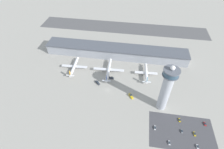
# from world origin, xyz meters

# --- Properties ---
(ground_plane) EXTENTS (1000.00, 1000.00, 0.00)m
(ground_plane) POSITION_xyz_m (0.00, 0.00, 0.00)
(ground_plane) COLOR #9E9B93
(terminal_building) EXTENTS (207.09, 25.00, 16.41)m
(terminal_building) POSITION_xyz_m (0.00, 70.00, 8.30)
(terminal_building) COLOR #9399A3
(terminal_building) RESTS_ON ground
(runway_strip) EXTENTS (310.64, 44.00, 0.01)m
(runway_strip) POSITION_xyz_m (0.00, 159.12, 0.00)
(runway_strip) COLOR #515154
(runway_strip) RESTS_ON ground
(control_tower) EXTENTS (15.83, 15.83, 60.37)m
(control_tower) POSITION_xyz_m (63.25, -14.69, 31.21)
(control_tower) COLOR #ADB2BC
(control_tower) RESTS_ON ground
(parking_lot_surface) EXTENTS (64.00, 40.00, 0.01)m
(parking_lot_surface) POSITION_xyz_m (82.61, -43.08, 0.00)
(parking_lot_surface) COLOR #424247
(parking_lot_surface) RESTS_ON ground
(airplane_gate_alpha) EXTENTS (36.30, 38.92, 11.90)m
(airplane_gate_alpha) POSITION_xyz_m (-52.89, 32.36, 3.96)
(airplane_gate_alpha) COLOR silver
(airplane_gate_alpha) RESTS_ON ground
(airplane_gate_bravo) EXTENTS (42.13, 44.57, 12.62)m
(airplane_gate_bravo) POSITION_xyz_m (-4.57, 32.72, 4.50)
(airplane_gate_bravo) COLOR silver
(airplane_gate_bravo) RESTS_ON ground
(airplane_gate_charlie) EXTENTS (30.30, 35.99, 12.31)m
(airplane_gate_charlie) POSITION_xyz_m (45.80, 34.21, 4.39)
(airplane_gate_charlie) COLOR white
(airplane_gate_charlie) RESTS_ON ground
(service_truck_catering) EXTENTS (6.39, 8.14, 2.96)m
(service_truck_catering) POSITION_xyz_m (28.98, -5.54, 1.03)
(service_truck_catering) COLOR black
(service_truck_catering) RESTS_ON ground
(service_truck_fuel) EXTENTS (7.45, 7.37, 3.18)m
(service_truck_fuel) POSITION_xyz_m (-14.97, 9.56, 1.11)
(service_truck_fuel) COLOR black
(service_truck_fuel) RESTS_ON ground
(service_truck_baggage) EXTENTS (6.46, 2.63, 2.68)m
(service_truck_baggage) POSITION_xyz_m (1.38, 21.14, 0.93)
(service_truck_baggage) COLOR black
(service_truck_baggage) RESTS_ON ground
(car_blue_compact) EXTENTS (1.91, 4.34, 1.41)m
(car_blue_compact) POSITION_xyz_m (69.60, -56.77, 0.54)
(car_blue_compact) COLOR black
(car_blue_compact) RESTS_ON ground
(car_red_hatchback) EXTENTS (1.85, 4.50, 1.47)m
(car_red_hatchback) POSITION_xyz_m (82.29, -29.69, 0.57)
(car_red_hatchback) COLOR black
(car_red_hatchback) RESTS_ON ground
(car_grey_coupe) EXTENTS (1.82, 4.05, 1.38)m
(car_grey_coupe) POSITION_xyz_m (82.97, -42.65, 0.53)
(car_grey_coupe) COLOR black
(car_grey_coupe) RESTS_ON ground
(car_navy_sedan) EXTENTS (1.78, 4.16, 1.54)m
(car_navy_sedan) POSITION_xyz_m (95.40, -56.39, 0.60)
(car_navy_sedan) COLOR black
(car_navy_sedan) RESTS_ON ground
(car_yellow_taxi) EXTENTS (2.04, 4.69, 1.45)m
(car_yellow_taxi) POSITION_xyz_m (56.48, -42.88, 0.56)
(car_yellow_taxi) COLOR black
(car_yellow_taxi) RESTS_ON ground
(car_green_van) EXTENTS (1.93, 4.74, 1.42)m
(car_green_van) POSITION_xyz_m (95.12, -43.52, 0.55)
(car_green_van) COLOR black
(car_green_van) RESTS_ON ground
(car_maroon_suv) EXTENTS (1.90, 4.38, 1.47)m
(car_maroon_suv) POSITION_xyz_m (107.79, -30.24, 0.57)
(car_maroon_suv) COLOR black
(car_maroon_suv) RESTS_ON ground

